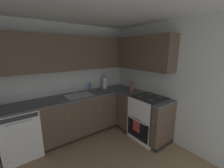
{
  "coord_description": "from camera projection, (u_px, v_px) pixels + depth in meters",
  "views": [
    {
      "loc": [
        -0.7,
        -1.48,
        1.85
      ],
      "look_at": [
        0.96,
        0.78,
        1.2
      ],
      "focal_mm": 22.67,
      "sensor_mm": 36.0,
      "label": 1
    }
  ],
  "objects": [
    {
      "name": "wall_back",
      "position": [
        51.0,
        82.0,
        3.0
      ],
      "size": [
        3.83,
        0.05,
        2.43
      ],
      "primitive_type": "cube",
      "color": "silver",
      "rests_on": "ground_plane"
    },
    {
      "name": "wall_right",
      "position": [
        173.0,
        84.0,
        2.8
      ],
      "size": [
        0.05,
        3.35,
        2.43
      ],
      "primitive_type": "cube",
      "color": "silver",
      "rests_on": "ground_plane"
    },
    {
      "name": "dishwasher",
      "position": [
        20.0,
        132.0,
        2.53
      ],
      "size": [
        0.6,
        0.63,
        0.88
      ],
      "color": "white",
      "rests_on": "ground_plane"
    },
    {
      "name": "lower_cabinets_back",
      "position": [
        79.0,
        115.0,
        3.18
      ],
      "size": [
        1.63,
        0.62,
        0.88
      ],
      "color": "brown",
      "rests_on": "ground_plane"
    },
    {
      "name": "countertop_back",
      "position": [
        78.0,
        96.0,
        3.07
      ],
      "size": [
        2.84,
        0.6,
        0.03
      ],
      "primitive_type": "cube",
      "color": "#4C4C51",
      "rests_on": "lower_cabinets_back"
    },
    {
      "name": "lower_cabinets_right",
      "position": [
        138.0,
        114.0,
        3.24
      ],
      "size": [
        0.62,
        1.17,
        0.88
      ],
      "color": "brown",
      "rests_on": "ground_plane"
    },
    {
      "name": "countertop_right",
      "position": [
        139.0,
        95.0,
        3.14
      ],
      "size": [
        0.6,
        1.17,
        0.03
      ],
      "color": "#4C4C51",
      "rests_on": "lower_cabinets_right"
    },
    {
      "name": "oven_range",
      "position": [
        148.0,
        118.0,
        3.02
      ],
      "size": [
        0.68,
        0.62,
        1.07
      ],
      "color": "white",
      "rests_on": "ground_plane"
    },
    {
      "name": "upper_cabinets_back",
      "position": [
        65.0,
        53.0,
        2.88
      ],
      "size": [
        2.52,
        0.34,
        0.7
      ],
      "color": "brown"
    },
    {
      "name": "upper_cabinets_right",
      "position": [
        138.0,
        53.0,
        3.16
      ],
      "size": [
        0.32,
        1.69,
        0.7
      ],
      "color": "brown"
    },
    {
      "name": "sink",
      "position": [
        79.0,
        97.0,
        3.07
      ],
      "size": [
        0.57,
        0.4,
        0.1
      ],
      "color": "#B7B7BC",
      "rests_on": "countertop_back"
    },
    {
      "name": "faucet",
      "position": [
        75.0,
        88.0,
        3.19
      ],
      "size": [
        0.07,
        0.16,
        0.22
      ],
      "color": "silver",
      "rests_on": "countertop_back"
    },
    {
      "name": "soap_bottle",
      "position": [
        90.0,
        87.0,
        3.41
      ],
      "size": [
        0.07,
        0.07,
        0.2
      ],
      "color": "#3F72BF",
      "rests_on": "countertop_back"
    },
    {
      "name": "paper_towel_roll",
      "position": [
        104.0,
        83.0,
        3.62
      ],
      "size": [
        0.11,
        0.11,
        0.34
      ],
      "color": "white",
      "rests_on": "countertop_back"
    },
    {
      "name": "oil_bottle",
      "position": [
        131.0,
        87.0,
        3.29
      ],
      "size": [
        0.06,
        0.06,
        0.25
      ],
      "color": "#BF4C3F",
      "rests_on": "countertop_right"
    }
  ]
}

